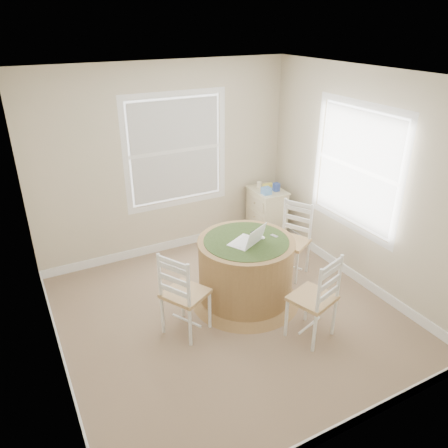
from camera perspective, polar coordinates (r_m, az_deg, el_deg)
room at (r=4.61m, az=1.54°, el=2.83°), size 3.64×3.64×2.64m
round_table at (r=5.09m, az=2.83°, el=-5.78°), size 1.29×1.29×0.80m
chair_left at (r=4.61m, az=-5.06°, el=-8.97°), size 0.55×0.56×0.95m
chair_near at (r=4.62m, az=11.47°, el=-9.40°), size 0.52×0.51×0.95m
chair_right at (r=5.64m, az=8.67°, el=-2.28°), size 0.55×0.56×0.95m
laptop at (r=4.84m, az=3.03°, el=-2.23°), size 0.45×0.43×0.24m
mouse at (r=4.98m, az=4.91°, el=-1.73°), size 0.09×0.11×0.03m
phone at (r=5.04m, az=6.58°, el=-1.59°), size 0.07×0.10×0.02m
keys at (r=5.09m, az=3.92°, el=-1.14°), size 0.07×0.07×0.02m
corner_chest at (r=6.60m, az=5.54°, el=1.36°), size 0.44×0.59×0.77m
tissue_box at (r=6.27m, az=5.56°, el=4.33°), size 0.12×0.12×0.10m
box_yellow at (r=6.51m, az=5.85°, el=4.95°), size 0.15×0.10×0.06m
box_blue at (r=6.40m, az=6.85°, el=4.81°), size 0.08×0.08×0.12m
cup_cream at (r=6.52m, az=4.60°, el=5.15°), size 0.07×0.07×0.09m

